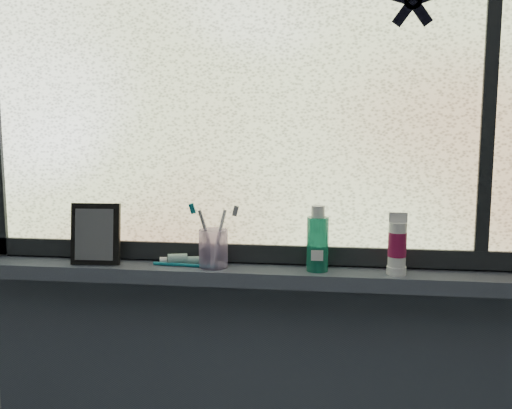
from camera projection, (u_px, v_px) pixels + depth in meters
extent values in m
cube|color=#9EA3A8|center=(259.00, 181.00, 1.60)|extent=(3.00, 0.01, 2.50)
cube|color=#444C5B|center=(255.00, 275.00, 1.56)|extent=(1.62, 0.14, 0.04)
cube|color=silver|center=(258.00, 79.00, 1.54)|extent=(1.50, 0.01, 1.00)
cube|color=black|center=(258.00, 253.00, 1.60)|extent=(1.60, 0.03, 0.05)
cube|color=black|center=(490.00, 77.00, 1.46)|extent=(0.03, 0.03, 1.00)
cube|color=black|center=(96.00, 234.00, 1.59)|extent=(0.14, 0.08, 0.17)
cylinder|color=#C0A4DA|center=(213.00, 248.00, 1.56)|extent=(0.09, 0.09, 0.10)
cylinder|color=#1C906E|center=(318.00, 238.00, 1.52)|extent=(0.08, 0.08, 0.15)
cylinder|color=silver|center=(397.00, 242.00, 1.48)|extent=(0.06, 0.06, 0.12)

